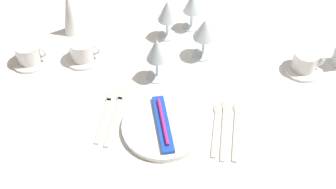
{
  "coord_description": "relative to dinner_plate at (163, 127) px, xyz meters",
  "views": [
    {
      "loc": [
        0.09,
        -0.99,
        1.75
      ],
      "look_at": [
        -0.02,
        -0.08,
        0.76
      ],
      "focal_mm": 46.31,
      "sensor_mm": 36.0,
      "label": 1
    }
  ],
  "objects": [
    {
      "name": "coffee_cup_left",
      "position": [
        -0.48,
        0.23,
        0.03
      ],
      "size": [
        0.1,
        0.08,
        0.06
      ],
      "color": "white",
      "rests_on": "saucer_left"
    },
    {
      "name": "napkin_folded",
      "position": [
        -0.38,
        0.41,
        0.08
      ],
      "size": [
        0.07,
        0.07,
        0.17
      ],
      "primitive_type": "cone",
      "color": "white",
      "rests_on": "dining_table"
    },
    {
      "name": "wine_glass_centre",
      "position": [
        0.04,
        0.48,
        0.09
      ],
      "size": [
        0.07,
        0.07,
        0.15
      ],
      "color": "silver",
      "rests_on": "dining_table"
    },
    {
      "name": "saucer_left",
      "position": [
        -0.49,
        0.23,
        -0.0
      ],
      "size": [
        0.13,
        0.13,
        0.01
      ],
      "primitive_type": "cylinder",
      "color": "white",
      "rests_on": "dining_table"
    },
    {
      "name": "wine_glass_far",
      "position": [
        -0.05,
        0.21,
        0.1
      ],
      "size": [
        0.07,
        0.07,
        0.16
      ],
      "color": "silver",
      "rests_on": "dining_table"
    },
    {
      "name": "spoon_dessert",
      "position": [
        0.18,
        0.05,
        -0.01
      ],
      "size": [
        0.03,
        0.23,
        0.01
      ],
      "color": "beige",
      "rests_on": "dining_table"
    },
    {
      "name": "toothbrush_package",
      "position": [
        0.0,
        0.0,
        0.02
      ],
      "size": [
        0.1,
        0.21,
        0.02
      ],
      "color": "blue",
      "rests_on": "dinner_plate"
    },
    {
      "name": "spoon_tea",
      "position": [
        0.22,
        0.04,
        -0.01
      ],
      "size": [
        0.03,
        0.22,
        0.01
      ],
      "color": "beige",
      "rests_on": "dining_table"
    },
    {
      "name": "dinner_plate",
      "position": [
        0.0,
        0.0,
        0.0
      ],
      "size": [
        0.24,
        0.24,
        0.02
      ],
      "primitive_type": "cylinder",
      "color": "white",
      "rests_on": "dining_table"
    },
    {
      "name": "fork_inner",
      "position": [
        -0.18,
        0.03,
        -0.01
      ],
      "size": [
        0.02,
        0.21,
        0.0
      ],
      "color": "beige",
      "rests_on": "dining_table"
    },
    {
      "name": "saucer_right",
      "position": [
        0.43,
        0.31,
        -0.0
      ],
      "size": [
        0.13,
        0.13,
        0.01
      ],
      "primitive_type": "cylinder",
      "color": "white",
      "rests_on": "dining_table"
    },
    {
      "name": "wine_glass_right",
      "position": [
        0.09,
        0.34,
        0.1
      ],
      "size": [
        0.08,
        0.08,
        0.15
      ],
      "color": "silver",
      "rests_on": "dining_table"
    },
    {
      "name": "saucer_far",
      "position": [
        -0.31,
        0.27,
        -0.0
      ],
      "size": [
        0.12,
        0.12,
        0.01
      ],
      "primitive_type": "cylinder",
      "color": "white",
      "rests_on": "dining_table"
    },
    {
      "name": "dining_table",
      "position": [
        0.02,
        0.2,
        -0.09
      ],
      "size": [
        1.8,
        1.11,
        0.74
      ],
      "color": "white",
      "rests_on": "ground"
    },
    {
      "name": "coffee_cup_right",
      "position": [
        0.43,
        0.31,
        0.03
      ],
      "size": [
        0.1,
        0.08,
        0.06
      ],
      "color": "white",
      "rests_on": "saucer_right"
    },
    {
      "name": "fork_outer",
      "position": [
        -0.15,
        0.03,
        -0.01
      ],
      "size": [
        0.02,
        0.22,
        0.0
      ],
      "color": "beige",
      "rests_on": "dining_table"
    },
    {
      "name": "spoon_soup",
      "position": [
        0.16,
        0.04,
        -0.01
      ],
      "size": [
        0.03,
        0.2,
        0.01
      ],
      "color": "beige",
      "rests_on": "dining_table"
    },
    {
      "name": "wine_glass_left",
      "position": [
        -0.04,
        0.42,
        0.1
      ],
      "size": [
        0.07,
        0.07,
        0.15
      ],
      "color": "silver",
      "rests_on": "dining_table"
    },
    {
      "name": "coffee_cup_far",
      "position": [
        -0.31,
        0.27,
        0.03
      ],
      "size": [
        0.1,
        0.08,
        0.07
      ],
      "color": "white",
      "rests_on": "saucer_far"
    }
  ]
}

